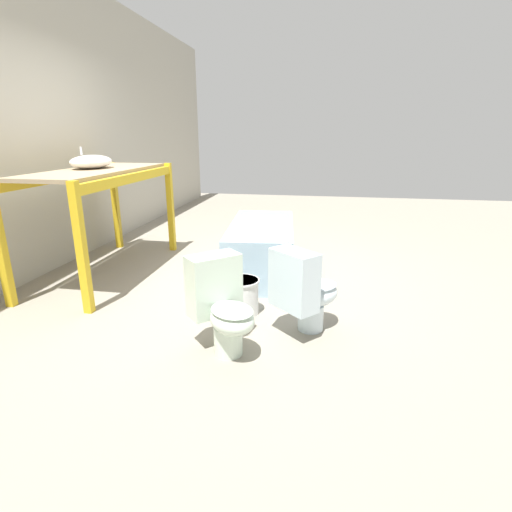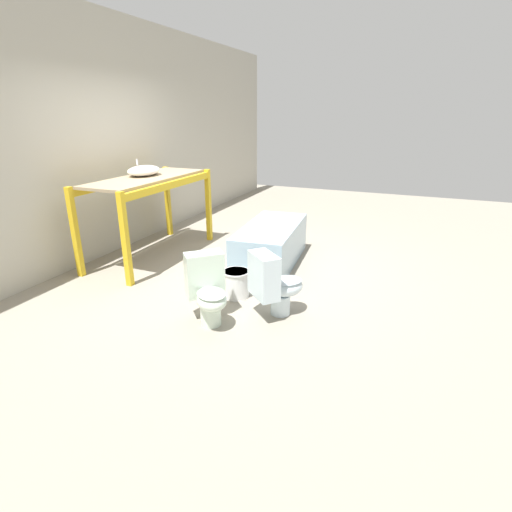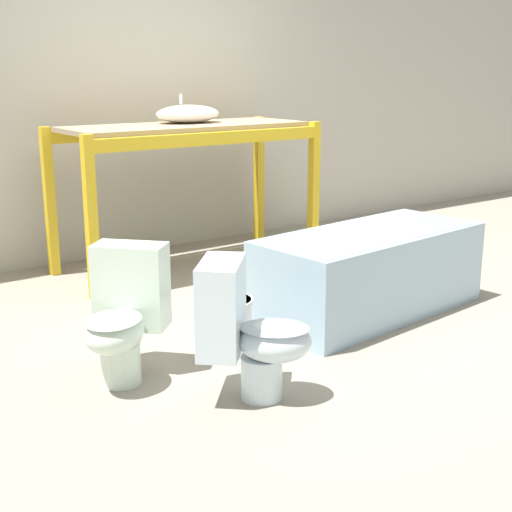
{
  "view_description": "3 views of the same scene",
  "coord_description": "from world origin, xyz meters",
  "px_view_note": "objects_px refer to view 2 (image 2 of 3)",
  "views": [
    {
      "loc": [
        -3.8,
        -1.14,
        1.47
      ],
      "look_at": [
        -0.72,
        -0.6,
        0.5
      ],
      "focal_mm": 28.0,
      "sensor_mm": 36.0,
      "label": 1
    },
    {
      "loc": [
        -4.39,
        -2.24,
        1.93
      ],
      "look_at": [
        -0.72,
        -0.7,
        0.49
      ],
      "focal_mm": 28.0,
      "sensor_mm": 36.0,
      "label": 2
    },
    {
      "loc": [
        -2.82,
        -3.57,
        1.52
      ],
      "look_at": [
        -0.72,
        -0.71,
        0.58
      ],
      "focal_mm": 50.0,
      "sensor_mm": 36.0,
      "label": 3
    }
  ],
  "objects_px": {
    "toilet_near": "(208,288)",
    "bathtub_main": "(271,242)",
    "sink_basin": "(144,171)",
    "bucket_white": "(236,283)",
    "toilet_far": "(274,283)"
  },
  "relations": [
    {
      "from": "toilet_near",
      "to": "toilet_far",
      "type": "distance_m",
      "value": 0.65
    },
    {
      "from": "bathtub_main",
      "to": "toilet_far",
      "type": "relative_size",
      "value": 2.4
    },
    {
      "from": "toilet_far",
      "to": "bucket_white",
      "type": "height_order",
      "value": "toilet_far"
    },
    {
      "from": "sink_basin",
      "to": "toilet_far",
      "type": "height_order",
      "value": "sink_basin"
    },
    {
      "from": "bathtub_main",
      "to": "bucket_white",
      "type": "distance_m",
      "value": 1.12
    },
    {
      "from": "bucket_white",
      "to": "toilet_far",
      "type": "bearing_deg",
      "value": -114.75
    },
    {
      "from": "bathtub_main",
      "to": "toilet_near",
      "type": "relative_size",
      "value": 2.4
    },
    {
      "from": "toilet_near",
      "to": "bathtub_main",
      "type": "bearing_deg",
      "value": 47.01
    },
    {
      "from": "bathtub_main",
      "to": "toilet_near",
      "type": "height_order",
      "value": "toilet_near"
    },
    {
      "from": "sink_basin",
      "to": "toilet_near",
      "type": "relative_size",
      "value": 0.78
    },
    {
      "from": "sink_basin",
      "to": "bathtub_main",
      "type": "relative_size",
      "value": 0.33
    },
    {
      "from": "sink_basin",
      "to": "bathtub_main",
      "type": "bearing_deg",
      "value": -80.97
    },
    {
      "from": "toilet_near",
      "to": "bucket_white",
      "type": "relative_size",
      "value": 2.22
    },
    {
      "from": "toilet_near",
      "to": "toilet_far",
      "type": "xyz_separation_m",
      "value": [
        0.36,
        -0.54,
        0.0
      ]
    },
    {
      "from": "sink_basin",
      "to": "bucket_white",
      "type": "relative_size",
      "value": 1.74
    }
  ]
}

